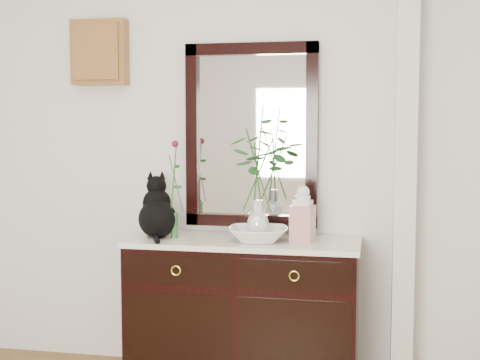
% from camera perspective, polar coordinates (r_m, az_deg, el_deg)
% --- Properties ---
extents(wall_back, '(3.60, 0.04, 2.70)m').
position_cam_1_polar(wall_back, '(4.05, -0.40, 2.55)').
color(wall_back, silver).
rests_on(wall_back, ground).
extents(pilaster, '(0.12, 0.20, 2.70)m').
position_cam_1_polar(pilaster, '(3.89, 13.93, 2.31)').
color(pilaster, silver).
rests_on(pilaster, ground).
extents(sideboard, '(1.33, 0.52, 0.82)m').
position_cam_1_polar(sideboard, '(3.93, 0.30, -10.49)').
color(sideboard, black).
rests_on(sideboard, ground).
extents(wall_mirror, '(0.80, 0.06, 1.10)m').
position_cam_1_polar(wall_mirror, '(4.02, 0.96, 3.81)').
color(wall_mirror, black).
rests_on(wall_mirror, wall_back).
extents(key_cabinet, '(0.35, 0.10, 0.40)m').
position_cam_1_polar(key_cabinet, '(4.29, -11.89, 10.60)').
color(key_cabinet, brown).
rests_on(key_cabinet, wall_back).
extents(cat, '(0.36, 0.39, 0.36)m').
position_cam_1_polar(cat, '(3.92, -7.05, -2.23)').
color(cat, black).
rests_on(cat, sideboard).
extents(lotus_bowl, '(0.38, 0.38, 0.08)m').
position_cam_1_polar(lotus_bowl, '(3.76, 1.54, -4.66)').
color(lotus_bowl, white).
rests_on(lotus_bowl, sideboard).
extents(vase_branches, '(0.36, 0.36, 0.75)m').
position_cam_1_polar(vase_branches, '(3.72, 1.55, 0.75)').
color(vase_branches, silver).
rests_on(vase_branches, lotus_bowl).
extents(bud_vase_rose, '(0.08, 0.08, 0.58)m').
position_cam_1_polar(bud_vase_rose, '(3.87, -5.67, -0.74)').
color(bud_vase_rose, '#295D2A').
rests_on(bud_vase_rose, sideboard).
extents(ginger_jar, '(0.14, 0.14, 0.33)m').
position_cam_1_polar(ginger_jar, '(3.75, 5.37, -2.81)').
color(ginger_jar, white).
rests_on(ginger_jar, sideboard).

